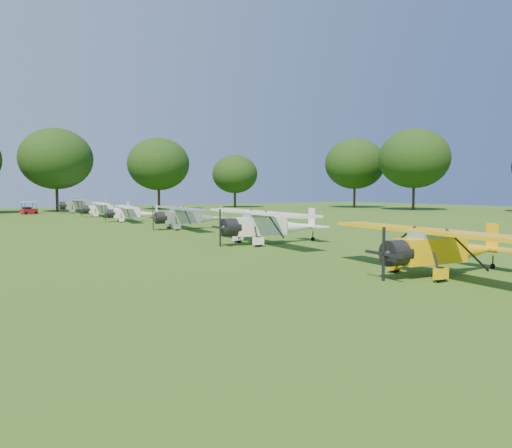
% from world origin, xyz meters
% --- Properties ---
extents(ground, '(160.00, 160.00, 0.00)m').
position_xyz_m(ground, '(0.00, 0.00, 0.00)').
color(ground, '#2B5615').
rests_on(ground, ground).
extents(tree_belt, '(137.36, 130.27, 14.52)m').
position_xyz_m(tree_belt, '(3.57, 0.16, 8.03)').
color(tree_belt, '#302212').
rests_on(tree_belt, ground).
extents(aircraft_2, '(6.56, 10.45, 2.05)m').
position_xyz_m(aircraft_2, '(-0.09, -11.98, 1.20)').
color(aircraft_2, yellow).
rests_on(aircraft_2, ground).
extents(aircraft_3, '(7.27, 11.57, 2.28)m').
position_xyz_m(aircraft_3, '(0.38, 1.49, 1.33)').
color(aircraft_3, white).
rests_on(aircraft_3, ground).
extents(aircraft_4, '(6.65, 10.57, 2.08)m').
position_xyz_m(aircraft_4, '(0.93, 15.03, 1.21)').
color(aircraft_4, silver).
rests_on(aircraft_4, ground).
extents(aircraft_5, '(5.85, 9.26, 1.82)m').
position_xyz_m(aircraft_5, '(-0.04, 27.47, 1.06)').
color(aircraft_5, white).
rests_on(aircraft_5, ground).
extents(aircraft_6, '(6.15, 9.76, 1.92)m').
position_xyz_m(aircraft_6, '(0.20, 38.65, 1.12)').
color(aircraft_6, white).
rests_on(aircraft_6, ground).
extents(aircraft_7, '(7.19, 11.41, 2.24)m').
position_xyz_m(aircraft_7, '(0.19, 50.84, 1.31)').
color(aircraft_7, silver).
rests_on(aircraft_7, ground).
extents(golf_cart, '(2.29, 1.77, 1.74)m').
position_xyz_m(golf_cart, '(-7.03, 50.63, 0.58)').
color(golf_cart, '#A70B1A').
rests_on(golf_cart, ground).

